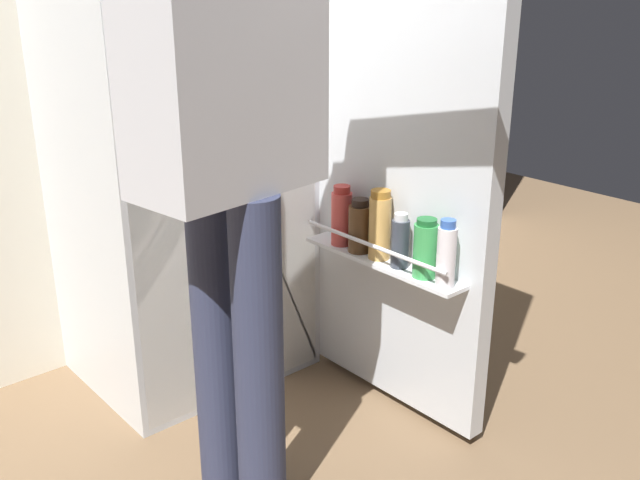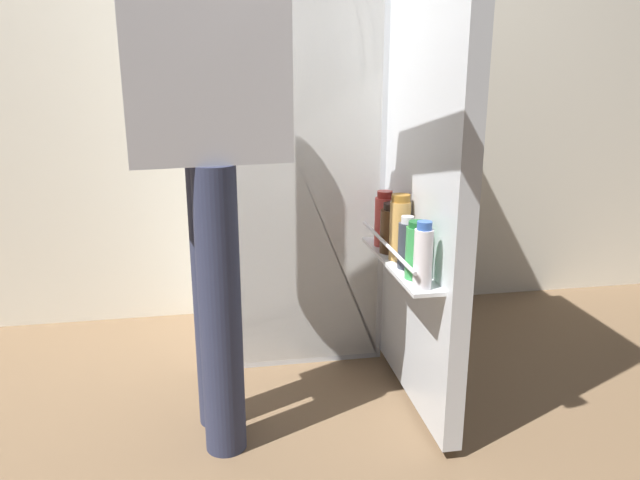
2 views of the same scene
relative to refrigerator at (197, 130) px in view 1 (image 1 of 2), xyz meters
name	(u,v)px [view 1 (image 1 of 2)]	position (x,y,z in m)	size (l,w,h in m)	color
ground_plane	(287,431)	(-0.03, -0.47, -0.84)	(6.06, 6.06, 0.00)	brown
refrigerator	(197,130)	(0.00, 0.00, 0.00)	(0.75, 1.24, 1.69)	silver
person	(230,110)	(-0.30, -0.63, 0.18)	(0.61, 0.71, 1.71)	#2D334C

